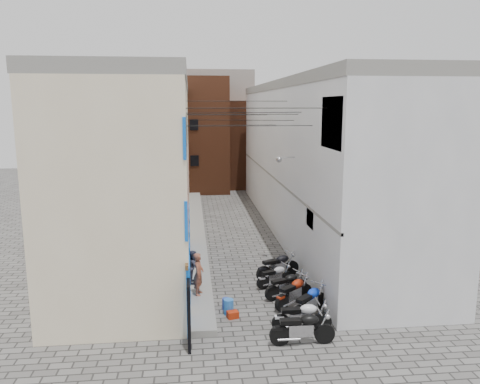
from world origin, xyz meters
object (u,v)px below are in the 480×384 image
object	(u,v)px
motorcycle_e	(287,284)
water_jug_near	(229,307)
motorcycle_c	(310,300)
motorcycle_f	(275,275)
water_jug_far	(226,304)
person_a	(199,274)
red_crate	(233,315)
person_b	(193,267)
motorcycle_b	(302,315)
motorcycle_d	(294,291)
motorcycle_g	(278,265)
motorcycle_a	(302,326)

from	to	relation	value
motorcycle_e	water_jug_near	world-z (taller)	motorcycle_e
motorcycle_c	motorcycle_f	world-z (taller)	motorcycle_c
motorcycle_f	water_jug_far	bearing A→B (deg)	-70.29
person_a	red_crate	world-z (taller)	person_a
motorcycle_f	person_a	xyz separation A→B (m)	(-3.27, -1.09, 0.58)
motorcycle_c	red_crate	bearing A→B (deg)	-136.76
person_b	person_a	bearing A→B (deg)	-174.03
motorcycle_f	red_crate	world-z (taller)	motorcycle_f
water_jug_near	red_crate	distance (m)	0.38
motorcycle_c	motorcycle_b	bearing A→B (deg)	-70.06
motorcycle_d	motorcycle_g	distance (m)	2.92
motorcycle_d	water_jug_near	xyz separation A→B (m)	(-2.56, -0.49, -0.32)
motorcycle_c	person_a	xyz separation A→B (m)	(-3.99, 1.90, 0.47)
motorcycle_a	motorcycle_e	distance (m)	3.75
motorcycle_d	red_crate	xyz separation A→B (m)	(-2.44, -0.82, -0.48)
water_jug_near	motorcycle_f	bearing A→B (deg)	48.24
motorcycle_b	motorcycle_c	xyz separation A→B (m)	(0.57, 1.10, 0.03)
red_crate	water_jug_near	bearing A→B (deg)	109.74
motorcycle_d	motorcycle_e	world-z (taller)	motorcycle_d
red_crate	water_jug_far	bearing A→B (deg)	104.04
motorcycle_e	water_jug_near	size ratio (longest dim) A/B	3.46
motorcycle_a	motorcycle_b	distance (m)	0.87
motorcycle_g	person_b	world-z (taller)	person_b
motorcycle_d	motorcycle_f	bearing A→B (deg)	151.03
motorcycle_e	red_crate	bearing A→B (deg)	-77.65
motorcycle_a	water_jug_near	size ratio (longest dim) A/B	3.75
motorcycle_b	red_crate	size ratio (longest dim) A/B	5.22
motorcycle_g	water_jug_far	size ratio (longest dim) A/B	4.92
motorcycle_g	motorcycle_b	bearing A→B (deg)	-24.24
motorcycle_f	person_b	size ratio (longest dim) A/B	1.28
motorcycle_c	motorcycle_f	distance (m)	3.07
motorcycle_f	red_crate	xyz separation A→B (m)	(-2.08, -2.79, -0.39)
motorcycle_c	person_b	xyz separation A→B (m)	(-4.20, 3.19, 0.32)
red_crate	motorcycle_e	bearing A→B (deg)	34.61
person_a	water_jug_near	xyz separation A→B (m)	(1.07, -1.38, -0.81)
motorcycle_g	person_b	size ratio (longest dim) A/B	1.56
motorcycle_c	person_b	size ratio (longest dim) A/B	1.55
person_b	motorcycle_f	bearing A→B (deg)	-96.40
motorcycle_d	motorcycle_a	bearing A→B (deg)	-46.73
motorcycle_b	motorcycle_e	distance (m)	2.89
motorcycle_f	person_a	world-z (taller)	person_a
person_a	motorcycle_d	bearing A→B (deg)	-91.10
motorcycle_e	person_b	xyz separation A→B (m)	(-3.70, 1.40, 0.38)
motorcycle_f	water_jug_far	distance (m)	3.07
motorcycle_c	motorcycle_g	world-z (taller)	motorcycle_g
motorcycle_g	water_jug_far	distance (m)	3.95
motorcycle_a	red_crate	bearing A→B (deg)	-134.80
motorcycle_c	motorcycle_g	size ratio (longest dim) A/B	0.99
motorcycle_d	person_a	xyz separation A→B (m)	(-3.63, 0.89, 0.49)
motorcycle_c	motorcycle_e	distance (m)	1.86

